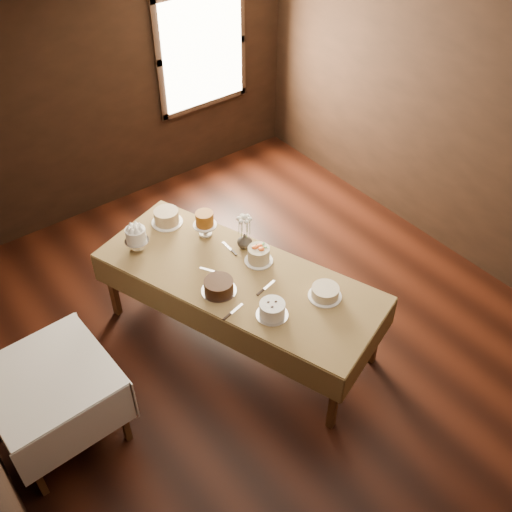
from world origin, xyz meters
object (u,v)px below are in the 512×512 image
object	(u,v)px
cake_flowers	(259,255)
cake_server_a	(269,285)
display_table	(238,280)
cake_caramel	(205,225)
cake_chocolate	(219,287)
cake_meringue	(137,239)
cake_cream	(325,293)
flower_vase	(245,241)
cake_speckled	(167,217)
cake_server_c	(207,270)
cake_server_d	(227,246)
cake_swirl	(272,310)
cake_server_e	(237,309)
side_table	(49,383)

from	to	relation	value
cake_flowers	cake_server_a	world-z (taller)	cake_flowers
display_table	cake_caramel	xyz separation A→B (m)	(0.09, 0.66, 0.17)
cake_chocolate	display_table	bearing A→B (deg)	14.52
cake_meringue	cake_flowers	xyz separation A→B (m)	(0.79, -0.83, -0.04)
cake_cream	flower_vase	bearing A→B (deg)	99.07
cake_speckled	cake_server_c	size ratio (longest dim) A/B	1.28
cake_caramel	cake_server_a	distance (m)	0.93
cake_meringue	cake_cream	size ratio (longest dim) A/B	0.83
cake_flowers	cake_server_c	size ratio (longest dim) A/B	1.09
cake_server_d	cake_server_a	bearing A→B (deg)	-178.76
cake_cream	display_table	bearing A→B (deg)	122.88
cake_swirl	cake_cream	bearing A→B (deg)	-11.77
cake_server_d	flower_vase	xyz separation A→B (m)	(0.13, -0.11, 0.07)
cake_meringue	cake_server_d	xyz separation A→B (m)	(0.68, -0.48, -0.11)
cake_server_a	cake_server_d	xyz separation A→B (m)	(0.01, 0.65, 0.00)
cake_server_e	cake_cream	bearing A→B (deg)	-39.45
cake_server_c	cake_server_e	distance (m)	0.56
cake_chocolate	cake_swirl	world-z (taller)	cake_swirl
cake_server_d	cake_cream	bearing A→B (deg)	-162.77
cake_swirl	cake_server_e	xyz separation A→B (m)	(-0.19, 0.24, -0.06)
cake_meringue	display_table	bearing A→B (deg)	-58.68
cake_server_a	display_table	bearing A→B (deg)	104.26
cake_meringue	cake_speckled	world-z (taller)	cake_meringue
display_table	cake_server_e	distance (m)	0.42
side_table	cake_chocolate	xyz separation A→B (m)	(1.54, -0.08, 0.18)
display_table	flower_vase	xyz separation A→B (m)	(0.28, 0.28, 0.13)
cake_chocolate	cake_server_c	world-z (taller)	cake_chocolate
cake_caramel	flower_vase	size ratio (longest dim) A/B	1.79
display_table	cake_server_d	world-z (taller)	cake_server_d
cake_server_d	cake_flowers	bearing A→B (deg)	-160.33
display_table	cake_meringue	world-z (taller)	cake_meringue
side_table	cake_swirl	bearing A→B (deg)	-18.53
cake_caramel	flower_vase	world-z (taller)	cake_caramel
cake_server_a	flower_vase	distance (m)	0.57
cake_swirl	display_table	bearing A→B (deg)	83.63
cake_caramel	side_table	bearing A→B (deg)	-161.12
flower_vase	cake_server_e	bearing A→B (deg)	-131.52
cake_server_d	side_table	bearing A→B (deg)	103.25
display_table	cake_swirl	size ratio (longest dim) A/B	10.32
cake_server_c	flower_vase	distance (m)	0.47
cake_server_a	cake_speckled	bearing A→B (deg)	87.45
cake_swirl	cake_server_c	world-z (taller)	cake_swirl
side_table	cake_server_c	size ratio (longest dim) A/B	3.98
cake_server_d	flower_vase	size ratio (longest dim) A/B	1.62
cake_cream	cake_server_d	size ratio (longest dim) A/B	1.21
cake_server_a	cake_server_c	world-z (taller)	same
cake_swirl	cake_meringue	bearing A→B (deg)	107.95
cake_chocolate	cake_swirl	bearing A→B (deg)	-69.55
cake_caramel	cake_server_d	bearing A→B (deg)	-77.67
side_table	cake_server_d	xyz separation A→B (m)	(1.94, 0.37, 0.12)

